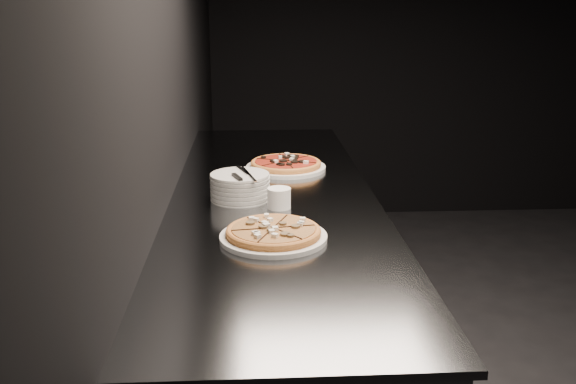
{
  "coord_description": "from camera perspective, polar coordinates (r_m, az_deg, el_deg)",
  "views": [
    {
      "loc": [
        -2.2,
        -2.27,
        1.6
      ],
      "look_at": [
        -2.08,
        -0.09,
        0.95
      ],
      "focal_mm": 40.0,
      "sensor_mm": 36.0,
      "label": 1
    }
  ],
  "objects": [
    {
      "name": "wall_back",
      "position": [
        5.26,
        22.12,
        13.19
      ],
      "size": [
        5.0,
        0.02,
        2.8
      ],
      "primitive_type": "cube",
      "color": "black",
      "rests_on": "floor"
    },
    {
      "name": "pizza_tomato",
      "position": [
        2.7,
        -0.19,
        2.44
      ],
      "size": [
        0.38,
        0.38,
        0.04
      ],
      "rotation": [
        0.0,
        0.0,
        -0.36
      ],
      "color": "white",
      "rests_on": "counter"
    },
    {
      "name": "pizza_mushroom",
      "position": [
        1.9,
        -1.31,
        -3.69
      ],
      "size": [
        0.32,
        0.32,
        0.04
      ],
      "rotation": [
        0.0,
        0.0,
        0.14
      ],
      "color": "white",
      "rests_on": "counter"
    },
    {
      "name": "plate_stack",
      "position": [
        2.29,
        -4.28,
        0.49
      ],
      "size": [
        0.21,
        0.21,
        0.09
      ],
      "color": "white",
      "rests_on": "counter"
    },
    {
      "name": "cutlery",
      "position": [
        2.26,
        -4.1,
        1.6
      ],
      "size": [
        0.07,
        0.22,
        0.01
      ],
      "rotation": [
        0.0,
        0.0,
        0.33
      ],
      "color": "silver",
      "rests_on": "plate_stack"
    },
    {
      "name": "counter",
      "position": [
        2.54,
        -1.26,
        -10.04
      ],
      "size": [
        0.74,
        2.44,
        0.92
      ],
      "color": "slate",
      "rests_on": "floor"
    },
    {
      "name": "ramekin",
      "position": [
        2.19,
        -0.8,
        -0.49
      ],
      "size": [
        0.08,
        0.08,
        0.07
      ],
      "color": "white",
      "rests_on": "counter"
    },
    {
      "name": "wall_left",
      "position": [
        2.3,
        -10.84,
        11.31
      ],
      "size": [
        0.02,
        5.0,
        2.8
      ],
      "primitive_type": "cube",
      "color": "black",
      "rests_on": "floor"
    }
  ]
}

